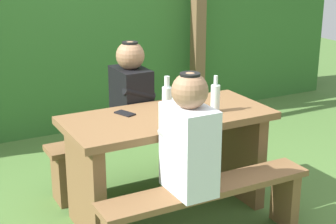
{
  "coord_description": "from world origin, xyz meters",
  "views": [
    {
      "loc": [
        -1.59,
        -2.97,
        1.85
      ],
      "look_at": [
        0.0,
        0.0,
        0.75
      ],
      "focal_mm": 56.79,
      "sensor_mm": 36.0,
      "label": 1
    }
  ],
  "objects": [
    {
      "name": "ground_plane",
      "position": [
        0.0,
        0.0,
        0.0
      ],
      "size": [
        12.0,
        12.0,
        0.0
      ],
      "primitive_type": "plane",
      "color": "#4A6F33"
    },
    {
      "name": "hedge_backdrop",
      "position": [
        0.0,
        2.24,
        1.05
      ],
      "size": [
        6.4,
        0.6,
        2.1
      ],
      "primitive_type": "cube",
      "color": "#316729",
      "rests_on": "ground_plane"
    },
    {
      "name": "pergola_post_right",
      "position": [
        1.28,
        1.73,
        1.11
      ],
      "size": [
        0.12,
        0.12,
        2.22
      ],
      "primitive_type": "cube",
      "color": "brown",
      "rests_on": "ground_plane"
    },
    {
      "name": "picnic_table",
      "position": [
        0.0,
        0.0,
        0.5
      ],
      "size": [
        1.4,
        0.64,
        0.74
      ],
      "color": "brown",
      "rests_on": "ground_plane"
    },
    {
      "name": "bench_near",
      "position": [
        0.0,
        -0.51,
        0.31
      ],
      "size": [
        1.4,
        0.24,
        0.43
      ],
      "color": "brown",
      "rests_on": "ground_plane"
    },
    {
      "name": "bench_far",
      "position": [
        0.0,
        0.51,
        0.31
      ],
      "size": [
        1.4,
        0.24,
        0.43
      ],
      "color": "brown",
      "rests_on": "ground_plane"
    },
    {
      "name": "person_white_shirt",
      "position": [
        -0.13,
        -0.51,
        0.76
      ],
      "size": [
        0.25,
        0.35,
        0.72
      ],
      "color": "silver",
      "rests_on": "bench_near"
    },
    {
      "name": "person_black_coat",
      "position": [
        -0.04,
        0.51,
        0.76
      ],
      "size": [
        0.25,
        0.35,
        0.72
      ],
      "color": "black",
      "rests_on": "bench_far"
    },
    {
      "name": "drinking_glass",
      "position": [
        0.09,
        0.07,
        0.77
      ],
      "size": [
        0.07,
        0.07,
        0.08
      ],
      "primitive_type": "cylinder",
      "color": "silver",
      "rests_on": "picnic_table"
    },
    {
      "name": "bottle_left",
      "position": [
        0.02,
        0.04,
        0.84
      ],
      "size": [
        0.07,
        0.07,
        0.25
      ],
      "color": "silver",
      "rests_on": "picnic_table"
    },
    {
      "name": "bottle_right",
      "position": [
        0.31,
        -0.1,
        0.84
      ],
      "size": [
        0.06,
        0.06,
        0.25
      ],
      "color": "silver",
      "rests_on": "picnic_table"
    },
    {
      "name": "cell_phone",
      "position": [
        -0.25,
        0.14,
        0.74
      ],
      "size": [
        0.12,
        0.16,
        0.01
      ],
      "primitive_type": "cube",
      "rotation": [
        0.0,
        0.0,
        0.37
      ],
      "color": "black",
      "rests_on": "picnic_table"
    }
  ]
}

